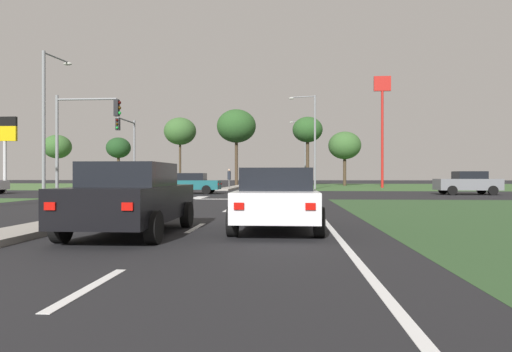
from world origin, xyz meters
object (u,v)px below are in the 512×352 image
Objects in this scene: traffic_signal_far_left at (129,142)px; treeline_second at (118,148)px; street_lamp_third at (313,136)px; fuel_price_totem at (5,137)px; car_white_fifth at (277,198)px; treeline_sixth at (308,130)px; pedestrian_at_median at (229,176)px; treeline_fourth at (236,126)px; treeline_near at (57,147)px; traffic_signal_near_left at (79,128)px; car_grey_fourth at (468,183)px; street_lamp_fourth at (304,149)px; fastfood_pole_sign at (382,107)px; street_lamp_second at (46,115)px; car_black_third at (132,198)px; treeline_third at (180,131)px; car_teal_second at (190,183)px; treeline_fifth at (345,146)px.

treeline_second is at bearing 112.93° from traffic_signal_far_left.
street_lamp_third is 26.55m from fuel_price_totem.
treeline_sixth is at bearing 86.69° from car_white_fifth.
treeline_fourth reaches higher than pedestrian_at_median.
treeline_sixth is (25.90, -0.00, 2.28)m from treeline_second.
treeline_near is at bearing 33.76° from pedestrian_at_median.
traffic_signal_near_left is 40.71m from treeline_near.
treeline_second is (-17.43, 15.81, 3.83)m from pedestrian_at_median.
car_grey_fourth is 16.63m from street_lamp_third.
street_lamp_fourth is 22.18m from fastfood_pole_sign.
street_lamp_second is 9.20m from fuel_price_totem.
treeline_fourth is 9.57m from treeline_sixth.
car_black_third reaches higher than car_white_fifth.
treeline_third is (7.85, 3.16, 2.56)m from treeline_second.
treeline_near is at bearing 128.44° from traffic_signal_far_left.
car_teal_second is at bearing 1.25° from fuel_price_totem.
treeline_near is 8.84m from treeline_second.
traffic_signal_near_left reaches higher than car_grey_fourth.
traffic_signal_far_left is 9.11m from fuel_price_totem.
car_white_fifth is 18.88m from traffic_signal_near_left.
treeline_near is 0.73× the size of treeline_third.
street_lamp_fourth reaches higher than street_lamp_third.
car_white_fifth is (3.21, 1.11, -0.05)m from car_black_third.
street_lamp_third is at bearing -31.74° from treeline_second.
treeline_sixth is at bearing -0.33° from treeline_near.
street_lamp_fourth is 1.72× the size of fuel_price_totem.
treeline_fifth is at bearing -10.03° from treeline_third.
treeline_second is at bearing 161.82° from fastfood_pole_sign.
treeline_fourth is at bearing -179.30° from treeline_sixth.
street_lamp_third reaches higher than treeline_sixth.
treeline_third is (-17.89, -6.38, 2.23)m from street_lamp_fourth.
treeline_fourth reaches higher than car_white_fifth.
treeline_fifth is at bearing -66.51° from pedestrian_at_median.
car_teal_second is 1.02× the size of car_black_third.
treeline_third is (-1.25, 38.04, 2.79)m from street_lamp_second.
treeline_fifth is at bearing -3.06° from treeline_fourth.
street_lamp_second is 1.31× the size of treeline_second.
fastfood_pole_sign is at bearing 29.56° from fuel_price_totem.
fastfood_pole_sign is at bearing -18.18° from treeline_second.
pedestrian_at_median is at bearing 40.41° from fuel_price_totem.
fastfood_pole_sign is 11.05m from treeline_fifth.
treeline_fifth is at bearing -64.55° from street_lamp_fourth.
traffic_signal_far_left is at bearing 34.68° from fuel_price_totem.
treeline_fourth is (-9.35, 15.78, 2.78)m from street_lamp_third.
fastfood_pole_sign reaches higher than treeline_third.
fastfood_pole_sign is 1.72× the size of treeline_near.
street_lamp_third reaches higher than pedestrian_at_median.
fuel_price_totem is (-33.24, -0.10, 3.32)m from car_grey_fourth.
treeline_fourth is (13.94, 28.48, 3.83)m from fuel_price_totem.
car_black_third is at bearing -108.96° from fastfood_pole_sign.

